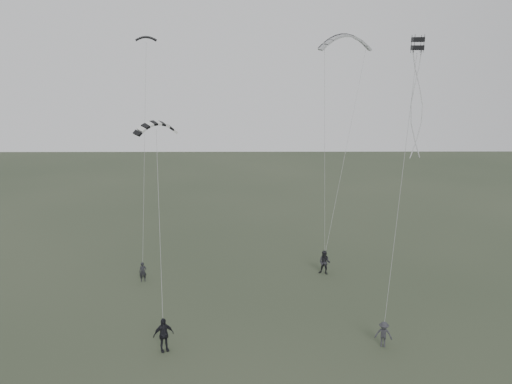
{
  "coord_description": "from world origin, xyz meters",
  "views": [
    {
      "loc": [
        0.99,
        -27.38,
        15.17
      ],
      "look_at": [
        1.24,
        5.62,
        7.25
      ],
      "focal_mm": 35.0,
      "sensor_mm": 36.0,
      "label": 1
    }
  ],
  "objects_px": {
    "kite_dark_small": "(146,37)",
    "kite_pale_large": "(346,36)",
    "flyer_far": "(384,334)",
    "flyer_center": "(163,335)",
    "flyer_left": "(143,272)",
    "flyer_right": "(325,262)",
    "kite_striped": "(156,123)",
    "kite_box": "(418,44)"
  },
  "relations": [
    {
      "from": "flyer_center",
      "to": "kite_striped",
      "type": "xyz_separation_m",
      "value": [
        -1.41,
        7.96,
        10.96
      ]
    },
    {
      "from": "flyer_right",
      "to": "kite_striped",
      "type": "distance_m",
      "value": 16.49
    },
    {
      "from": "flyer_far",
      "to": "kite_dark_small",
      "type": "height_order",
      "value": "kite_dark_small"
    },
    {
      "from": "flyer_left",
      "to": "flyer_far",
      "type": "distance_m",
      "value": 18.11
    },
    {
      "from": "flyer_center",
      "to": "kite_box",
      "type": "bearing_deg",
      "value": -10.48
    },
    {
      "from": "flyer_left",
      "to": "flyer_right",
      "type": "height_order",
      "value": "flyer_right"
    },
    {
      "from": "kite_striped",
      "to": "flyer_far",
      "type": "bearing_deg",
      "value": -63.73
    },
    {
      "from": "kite_striped",
      "to": "flyer_left",
      "type": "bearing_deg",
      "value": 102.76
    },
    {
      "from": "kite_box",
      "to": "flyer_right",
      "type": "bearing_deg",
      "value": 122.57
    },
    {
      "from": "flyer_left",
      "to": "flyer_far",
      "type": "height_order",
      "value": "flyer_far"
    },
    {
      "from": "flyer_center",
      "to": "kite_pale_large",
      "type": "distance_m",
      "value": 26.0
    },
    {
      "from": "flyer_left",
      "to": "flyer_far",
      "type": "bearing_deg",
      "value": -42.43
    },
    {
      "from": "flyer_far",
      "to": "kite_striped",
      "type": "xyz_separation_m",
      "value": [
        -13.78,
        7.6,
        11.18
      ]
    },
    {
      "from": "flyer_right",
      "to": "kite_pale_large",
      "type": "distance_m",
      "value": 17.71
    },
    {
      "from": "flyer_right",
      "to": "flyer_far",
      "type": "height_order",
      "value": "flyer_right"
    },
    {
      "from": "kite_pale_large",
      "to": "kite_box",
      "type": "relative_size",
      "value": 5.91
    },
    {
      "from": "flyer_right",
      "to": "kite_box",
      "type": "xyz_separation_m",
      "value": [
        3.76,
        -6.88,
        15.82
      ]
    },
    {
      "from": "flyer_far",
      "to": "kite_pale_large",
      "type": "height_order",
      "value": "kite_pale_large"
    },
    {
      "from": "flyer_far",
      "to": "kite_box",
      "type": "xyz_separation_m",
      "value": [
        1.91,
        3.65,
        16.0
      ]
    },
    {
      "from": "kite_box",
      "to": "kite_dark_small",
      "type": "bearing_deg",
      "value": 152.14
    },
    {
      "from": "flyer_right",
      "to": "kite_pale_large",
      "type": "height_order",
      "value": "kite_pale_large"
    },
    {
      "from": "kite_pale_large",
      "to": "kite_striped",
      "type": "relative_size",
      "value": 1.44
    },
    {
      "from": "flyer_right",
      "to": "flyer_left",
      "type": "bearing_deg",
      "value": -150.06
    },
    {
      "from": "flyer_right",
      "to": "kite_box",
      "type": "height_order",
      "value": "kite_box"
    },
    {
      "from": "kite_box",
      "to": "kite_striped",
      "type": "bearing_deg",
      "value": 169.74
    },
    {
      "from": "flyer_far",
      "to": "kite_box",
      "type": "relative_size",
      "value": 2.14
    },
    {
      "from": "flyer_right",
      "to": "kite_pale_large",
      "type": "relative_size",
      "value": 0.45
    },
    {
      "from": "kite_dark_small",
      "to": "kite_pale_large",
      "type": "bearing_deg",
      "value": -7.1
    },
    {
      "from": "flyer_center",
      "to": "flyer_left",
      "type": "bearing_deg",
      "value": 82.28
    },
    {
      "from": "flyer_far",
      "to": "flyer_right",
      "type": "bearing_deg",
      "value": 114.5
    },
    {
      "from": "flyer_left",
      "to": "flyer_center",
      "type": "relative_size",
      "value": 0.75
    },
    {
      "from": "flyer_center",
      "to": "kite_box",
      "type": "relative_size",
      "value": 2.78
    },
    {
      "from": "flyer_far",
      "to": "kite_pale_large",
      "type": "relative_size",
      "value": 0.36
    },
    {
      "from": "flyer_center",
      "to": "flyer_right",
      "type": "bearing_deg",
      "value": 19.82
    },
    {
      "from": "kite_pale_large",
      "to": "flyer_right",
      "type": "bearing_deg",
      "value": -118.51
    },
    {
      "from": "kite_pale_large",
      "to": "kite_box",
      "type": "distance_m",
      "value": 11.62
    },
    {
      "from": "flyer_right",
      "to": "kite_pale_large",
      "type": "bearing_deg",
      "value": 93.31
    },
    {
      "from": "kite_dark_small",
      "to": "kite_pale_large",
      "type": "height_order",
      "value": "kite_pale_large"
    },
    {
      "from": "kite_pale_large",
      "to": "kite_striped",
      "type": "xyz_separation_m",
      "value": [
        -13.68,
        -7.44,
        -6.03
      ]
    },
    {
      "from": "flyer_far",
      "to": "flyer_center",
      "type": "bearing_deg",
      "value": -163.85
    },
    {
      "from": "flyer_far",
      "to": "kite_box",
      "type": "distance_m",
      "value": 16.52
    },
    {
      "from": "flyer_left",
      "to": "kite_pale_large",
      "type": "height_order",
      "value": "kite_pale_large"
    }
  ]
}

